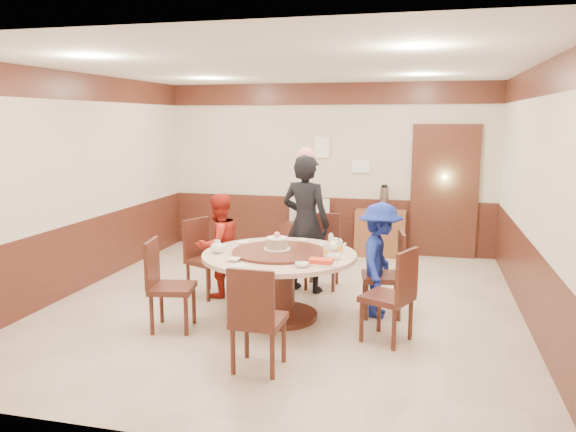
% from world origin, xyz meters
% --- Properties ---
extents(room, '(6.00, 6.04, 2.84)m').
position_xyz_m(room, '(0.01, 0.01, 1.08)').
color(room, beige).
rests_on(room, ground).
extents(banquet_table, '(1.71, 1.71, 0.78)m').
position_xyz_m(banquet_table, '(0.06, -0.46, 0.53)').
color(banquet_table, '#482016').
rests_on(banquet_table, ground).
extents(chair_0, '(0.52, 0.51, 0.97)m').
position_xyz_m(chair_0, '(1.19, -0.09, 0.30)').
color(chair_0, '#482016').
rests_on(chair_0, ground).
extents(chair_1, '(0.45, 0.46, 0.97)m').
position_xyz_m(chair_1, '(0.31, 0.83, 0.30)').
color(chair_1, '#482016').
rests_on(chair_1, ground).
extents(chair_2, '(0.59, 0.58, 0.97)m').
position_xyz_m(chair_2, '(-1.04, 0.13, 0.30)').
color(chair_2, '#482016').
rests_on(chair_2, ground).
extents(chair_3, '(0.52, 0.51, 0.97)m').
position_xyz_m(chair_3, '(-0.97, -1.07, 0.30)').
color(chair_3, '#482016').
rests_on(chair_3, ground).
extents(chair_4, '(0.45, 0.46, 0.97)m').
position_xyz_m(chair_4, '(0.21, -1.79, 0.30)').
color(chair_4, '#482016').
rests_on(chair_4, ground).
extents(chair_5, '(0.59, 0.58, 0.97)m').
position_xyz_m(chair_5, '(1.30, -0.86, 0.30)').
color(chair_5, '#482016').
rests_on(chair_5, ground).
extents(person_standing, '(0.74, 0.58, 1.78)m').
position_xyz_m(person_standing, '(0.13, 0.62, 0.89)').
color(person_standing, black).
rests_on(person_standing, ground).
extents(person_red, '(0.76, 0.80, 1.30)m').
position_xyz_m(person_red, '(-0.89, 0.15, 0.65)').
color(person_red, '#A92216').
rests_on(person_red, ground).
extents(person_blue, '(0.52, 0.86, 1.30)m').
position_xyz_m(person_blue, '(1.14, -0.12, 0.65)').
color(person_blue, navy).
rests_on(person_blue, ground).
extents(birthday_cake, '(0.30, 0.30, 0.20)m').
position_xyz_m(birthday_cake, '(0.02, -0.42, 0.85)').
color(birthday_cake, white).
rests_on(birthday_cake, banquet_table).
extents(teapot_left, '(0.17, 0.15, 0.13)m').
position_xyz_m(teapot_left, '(-0.61, -0.62, 0.81)').
color(teapot_left, white).
rests_on(teapot_left, banquet_table).
extents(teapot_right, '(0.17, 0.15, 0.13)m').
position_xyz_m(teapot_right, '(0.64, -0.21, 0.81)').
color(teapot_right, white).
rests_on(teapot_right, banquet_table).
extents(bowl_0, '(0.14, 0.14, 0.04)m').
position_xyz_m(bowl_0, '(-0.46, -0.15, 0.77)').
color(bowl_0, white).
rests_on(bowl_0, banquet_table).
extents(bowl_1, '(0.14, 0.14, 0.04)m').
position_xyz_m(bowl_1, '(0.43, -0.98, 0.77)').
color(bowl_1, white).
rests_on(bowl_1, banquet_table).
extents(bowl_2, '(0.14, 0.14, 0.03)m').
position_xyz_m(bowl_2, '(-0.31, -0.93, 0.77)').
color(bowl_2, white).
rests_on(bowl_2, banquet_table).
extents(bowl_3, '(0.15, 0.15, 0.05)m').
position_xyz_m(bowl_3, '(0.69, -0.59, 0.77)').
color(bowl_3, white).
rests_on(bowl_3, banquet_table).
extents(bowl_4, '(0.14, 0.14, 0.03)m').
position_xyz_m(bowl_4, '(-0.68, -0.36, 0.77)').
color(bowl_4, white).
rests_on(bowl_4, banquet_table).
extents(bowl_5, '(0.13, 0.13, 0.04)m').
position_xyz_m(bowl_5, '(0.20, 0.13, 0.77)').
color(bowl_5, white).
rests_on(bowl_5, banquet_table).
extents(saucer_near, '(0.18, 0.18, 0.01)m').
position_xyz_m(saucer_near, '(-0.19, -1.11, 0.76)').
color(saucer_near, white).
rests_on(saucer_near, banquet_table).
extents(saucer_far, '(0.18, 0.18, 0.01)m').
position_xyz_m(saucer_far, '(0.51, 0.04, 0.76)').
color(saucer_far, white).
rests_on(saucer_far, banquet_table).
extents(shrimp_platter, '(0.30, 0.20, 0.06)m').
position_xyz_m(shrimp_platter, '(0.61, -0.85, 0.78)').
color(shrimp_platter, white).
rests_on(shrimp_platter, banquet_table).
extents(bottle_0, '(0.06, 0.06, 0.16)m').
position_xyz_m(bottle_0, '(0.60, -0.56, 0.83)').
color(bottle_0, silver).
rests_on(bottle_0, banquet_table).
extents(bottle_1, '(0.06, 0.06, 0.16)m').
position_xyz_m(bottle_1, '(0.73, -0.38, 0.83)').
color(bottle_1, silver).
rests_on(bottle_1, banquet_table).
extents(bottle_2, '(0.06, 0.06, 0.16)m').
position_xyz_m(bottle_2, '(0.58, -0.11, 0.83)').
color(bottle_2, silver).
rests_on(bottle_2, banquet_table).
extents(tv_stand, '(0.85, 0.45, 0.50)m').
position_xyz_m(tv_stand, '(-0.29, 2.75, 0.25)').
color(tv_stand, '#482016').
rests_on(tv_stand, ground).
extents(television, '(0.71, 0.19, 0.41)m').
position_xyz_m(television, '(-0.29, 2.75, 0.70)').
color(television, gray).
rests_on(television, tv_stand).
extents(side_cabinet, '(0.80, 0.40, 0.75)m').
position_xyz_m(side_cabinet, '(0.92, 2.78, 0.38)').
color(side_cabinet, brown).
rests_on(side_cabinet, ground).
extents(thermos, '(0.15, 0.15, 0.38)m').
position_xyz_m(thermos, '(0.96, 2.78, 0.94)').
color(thermos, silver).
rests_on(thermos, side_cabinet).
extents(notice_left, '(0.25, 0.00, 0.35)m').
position_xyz_m(notice_left, '(-0.10, 2.96, 1.75)').
color(notice_left, white).
rests_on(notice_left, room).
extents(notice_right, '(0.30, 0.00, 0.22)m').
position_xyz_m(notice_right, '(0.55, 2.96, 1.45)').
color(notice_right, white).
rests_on(notice_right, room).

